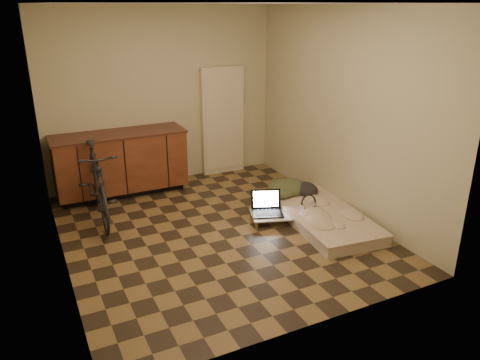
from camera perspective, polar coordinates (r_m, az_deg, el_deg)
name	(u,v)px	position (r m, az deg, el deg)	size (l,w,h in m)	color
room_shell	(215,127)	(5.28, -3.07, 6.49)	(3.50, 4.00, 2.60)	brown
cabinets	(121,163)	(6.88, -14.33, 2.02)	(1.84, 0.62, 0.91)	black
appliance_panel	(223,121)	(7.49, -2.14, 7.21)	(0.70, 0.10, 1.70)	beige
bicycle	(97,179)	(6.13, -17.05, 0.11)	(0.48, 1.65, 1.07)	black
futon	(322,216)	(6.03, 9.96, -4.34)	(1.03, 1.84, 0.15)	#C2B29B
clothing_pile	(292,183)	(6.49, 6.36, -0.40)	(0.61, 0.51, 0.24)	#3A4327
headphones	(309,202)	(5.99, 8.37, -2.72)	(0.25, 0.23, 0.17)	black
lap_desk	(276,215)	(5.96, 4.41, -4.22)	(0.72, 0.58, 0.10)	brown
laptop	(267,209)	(5.96, 3.30, -3.50)	(0.48, 0.45, 0.26)	black
mouse	(294,211)	(6.01, 6.64, -3.77)	(0.06, 0.09, 0.03)	white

